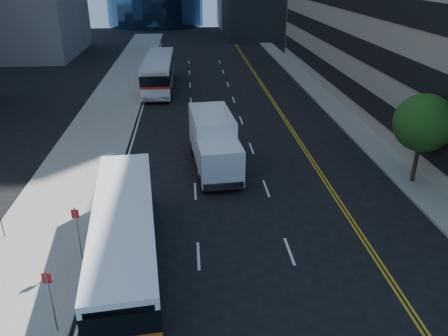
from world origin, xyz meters
name	(u,v)px	position (x,y,z in m)	size (l,w,h in m)	color
ground	(288,282)	(0.00, 0.00, 0.00)	(160.00, 160.00, 0.00)	black
sidewalk_west	(113,105)	(-10.50, 25.00, 0.07)	(5.00, 90.00, 0.15)	gray
sidewalk_east	(325,100)	(9.00, 25.00, 0.07)	(2.00, 90.00, 0.15)	gray
street_tree	(423,123)	(9.00, 8.00, 3.64)	(3.20, 3.20, 5.10)	#332114
bus_front	(125,235)	(-6.43, 1.53, 1.52)	(3.46, 10.99, 2.79)	white
bus_rear	(159,72)	(-6.60, 30.85, 1.71)	(2.75, 12.14, 3.13)	white
box_truck	(214,142)	(-2.26, 10.92, 1.74)	(2.93, 7.06, 3.29)	white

